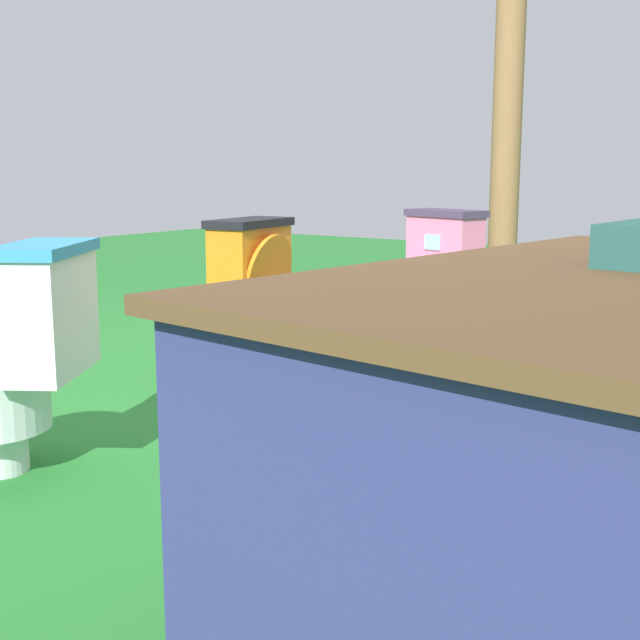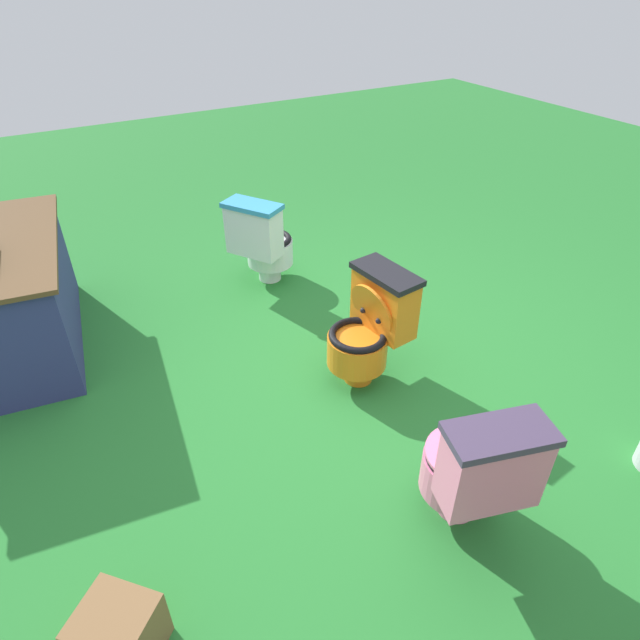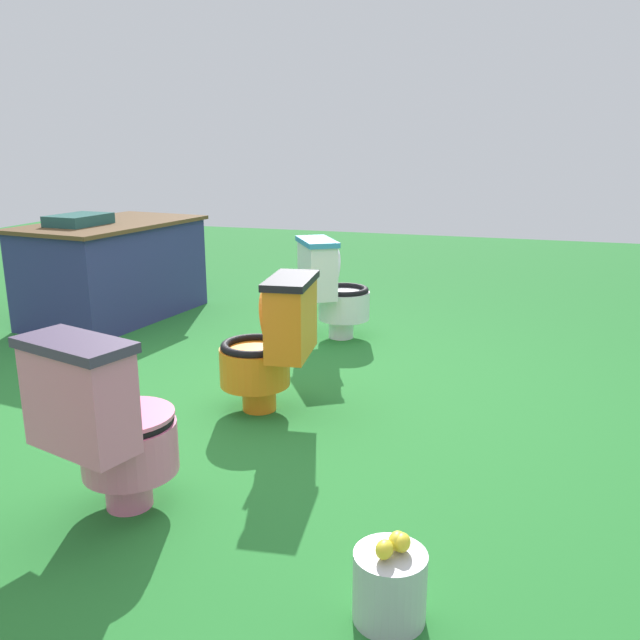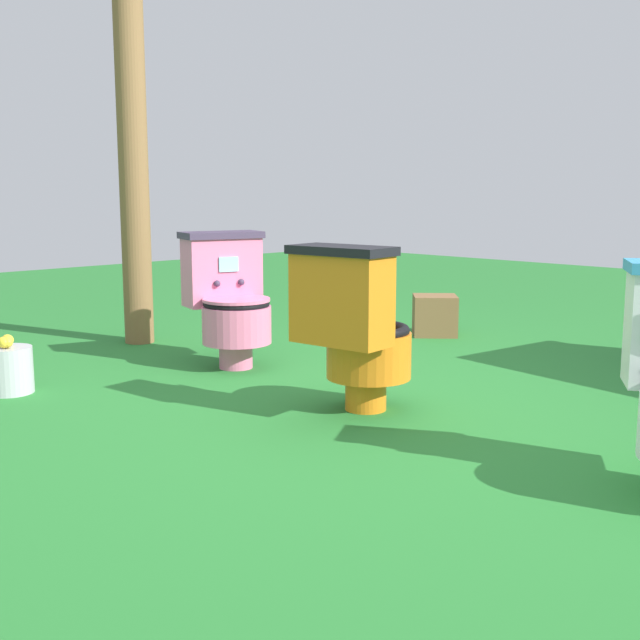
{
  "view_description": "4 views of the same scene",
  "coord_description": "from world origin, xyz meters",
  "px_view_note": "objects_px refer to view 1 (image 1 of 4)",
  "views": [
    {
      "loc": [
        2.9,
        2.25,
        0.95
      ],
      "look_at": [
        0.11,
        0.3,
        0.34
      ],
      "focal_mm": 47.39,
      "sensor_mm": 36.0,
      "label": 1
    },
    {
      "loc": [
        -2.19,
        1.52,
        2.27
      ],
      "look_at": [
        0.03,
        0.25,
        0.49
      ],
      "focal_mm": 30.21,
      "sensor_mm": 36.0,
      "label": 2
    },
    {
      "loc": [
        -3.1,
        -1.27,
        1.39
      ],
      "look_at": [
        0.2,
        -0.25,
        0.45
      ],
      "focal_mm": 37.25,
      "sensor_mm": 36.0,
      "label": 3
    },
    {
      "loc": [
        2.23,
        -2.52,
        0.95
      ],
      "look_at": [
        -0.04,
        -0.28,
        0.43
      ],
      "focal_mm": 44.93,
      "sensor_mm": 36.0,
      "label": 4
    }
  ],
  "objects_px": {
    "wooden_post": "(506,138)",
    "lemon_bucket": "(293,299)",
    "vendor_table": "(611,480)",
    "toilet_pink": "(430,277)",
    "toilet_orange": "(271,299)",
    "toilet_white": "(16,356)"
  },
  "relations": [
    {
      "from": "toilet_white",
      "to": "toilet_pink",
      "type": "bearing_deg",
      "value": -35.03
    },
    {
      "from": "toilet_white",
      "to": "vendor_table",
      "type": "relative_size",
      "value": 0.47
    },
    {
      "from": "wooden_post",
      "to": "lemon_bucket",
      "type": "distance_m",
      "value": 1.67
    },
    {
      "from": "toilet_orange",
      "to": "lemon_bucket",
      "type": "distance_m",
      "value": 1.68
    },
    {
      "from": "toilet_white",
      "to": "lemon_bucket",
      "type": "xyz_separation_m",
      "value": [
        -2.77,
        -0.98,
        -0.26
      ]
    },
    {
      "from": "toilet_pink",
      "to": "toilet_orange",
      "type": "bearing_deg",
      "value": 95.49
    },
    {
      "from": "vendor_table",
      "to": "lemon_bucket",
      "type": "bearing_deg",
      "value": -135.04
    },
    {
      "from": "toilet_white",
      "to": "lemon_bucket",
      "type": "relative_size",
      "value": 2.63
    },
    {
      "from": "wooden_post",
      "to": "lemon_bucket",
      "type": "bearing_deg",
      "value": -59.13
    },
    {
      "from": "toilet_white",
      "to": "wooden_post",
      "type": "xyz_separation_m",
      "value": [
        -3.45,
        0.15,
        0.76
      ]
    },
    {
      "from": "toilet_white",
      "to": "toilet_pink",
      "type": "xyz_separation_m",
      "value": [
        -2.5,
        0.14,
        -0.0
      ]
    },
    {
      "from": "toilet_white",
      "to": "vendor_table",
      "type": "xyz_separation_m",
      "value": [
        0.06,
        1.84,
        0.02
      ]
    },
    {
      "from": "toilet_orange",
      "to": "lemon_bucket",
      "type": "height_order",
      "value": "toilet_orange"
    },
    {
      "from": "toilet_orange",
      "to": "toilet_pink",
      "type": "bearing_deg",
      "value": 162.74
    },
    {
      "from": "wooden_post",
      "to": "lemon_bucket",
      "type": "height_order",
      "value": "wooden_post"
    },
    {
      "from": "toilet_orange",
      "to": "toilet_white",
      "type": "relative_size",
      "value": 1.0
    },
    {
      "from": "toilet_pink",
      "to": "lemon_bucket",
      "type": "distance_m",
      "value": 1.18
    },
    {
      "from": "lemon_bucket",
      "to": "toilet_pink",
      "type": "bearing_deg",
      "value": 76.87
    },
    {
      "from": "toilet_orange",
      "to": "toilet_white",
      "type": "bearing_deg",
      "value": -3.49
    },
    {
      "from": "toilet_orange",
      "to": "vendor_table",
      "type": "xyz_separation_m",
      "value": [
        1.44,
        1.91,
        0.02
      ]
    },
    {
      "from": "wooden_post",
      "to": "lemon_bucket",
      "type": "relative_size",
      "value": 8.19
    },
    {
      "from": "toilet_orange",
      "to": "toilet_white",
      "type": "xyz_separation_m",
      "value": [
        1.38,
        0.07,
        0.0
      ]
    }
  ]
}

